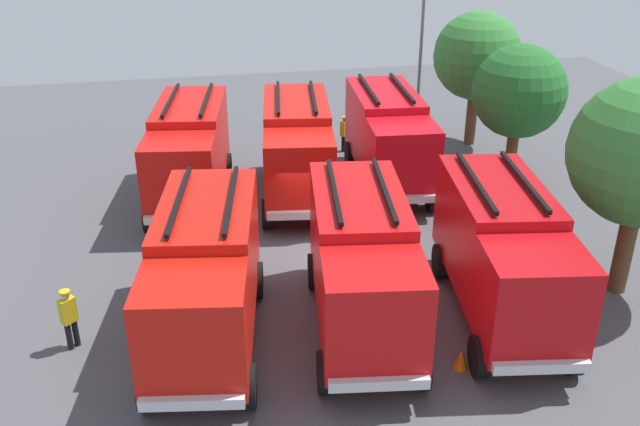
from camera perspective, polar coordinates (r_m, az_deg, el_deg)
The scene contains 18 objects.
ground_plane at distance 23.87m, azimuth -0.00°, elevation -3.03°, with size 48.73×48.73×0.00m, color #4C4C51.
fire_truck_0 at distance 27.14m, azimuth -10.73°, elevation 5.15°, with size 7.49×3.64×3.88m.
fire_truck_1 at distance 18.53m, azimuth -9.41°, elevation -4.89°, with size 7.50×3.67×3.88m.
fire_truck_2 at distance 27.01m, azimuth -1.89°, elevation 5.51°, with size 7.47×3.57×3.88m.
fire_truck_3 at distance 18.88m, azimuth 3.49°, elevation -3.95°, with size 7.47×3.57×3.88m.
fire_truck_4 at distance 28.34m, azimuth 5.67°, elevation 6.38°, with size 7.38×3.24×3.88m.
fire_truck_5 at distance 20.05m, azimuth 14.86°, elevation -2.96°, with size 7.49×3.65×3.88m.
firefighter_0 at distance 32.33m, azimuth 2.04°, elevation 6.67°, with size 0.45×0.48×1.68m.
firefighter_1 at distance 27.75m, azimuth 14.77°, elevation 2.54°, with size 0.28×0.42×1.71m.
firefighter_2 at distance 25.84m, azimuth 12.36°, elevation 1.15°, with size 0.37×0.48×1.77m.
firefighter_3 at distance 19.82m, azimuth -19.94°, elevation -7.95°, with size 0.46×0.47×1.78m.
firefighter_4 at distance 24.83m, azimuth 13.50°, elevation -0.01°, with size 0.48×0.38×1.77m.
tree_0 at distance 33.23m, azimuth 12.81°, elevation 12.43°, with size 4.02×4.02×6.23m.
tree_1 at distance 28.98m, azimuth 16.04°, elevation 9.54°, with size 3.73×3.73×5.78m.
traffic_cone_0 at distance 25.33m, azimuth 10.19°, elevation -0.75°, with size 0.51×0.51×0.72m, color #F2600C.
traffic_cone_1 at distance 23.83m, azimuth 1.18°, elevation -2.20°, with size 0.45×0.45×0.65m, color #F2600C.
traffic_cone_2 at distance 18.70m, azimuth 11.51°, elevation -11.68°, with size 0.40×0.40×0.56m, color #F2600C.
lamppost at distance 34.52m, azimuth 8.28°, elevation 13.03°, with size 0.36×0.36×6.94m.
Camera 1 is at (20.50, -4.21, 11.49)m, focal length 38.93 mm.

